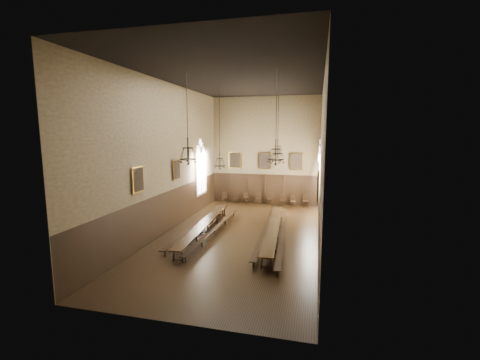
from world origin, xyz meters
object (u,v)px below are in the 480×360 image
at_px(bench_left_inner, 215,230).
at_px(chandelier_back_right, 278,149).
at_px(table_left, 205,228).
at_px(bench_left_outer, 200,227).
at_px(bench_right_outer, 282,235).
at_px(chair_3, 258,201).
at_px(chandelier_front_left, 188,154).
at_px(bench_right_inner, 265,232).
at_px(chair_2, 245,200).
at_px(chair_5, 282,202).
at_px(chair_4, 270,201).
at_px(chandelier_back_left, 220,160).
at_px(chair_6, 293,203).
at_px(chandelier_front_right, 276,153).
at_px(table_right, 273,232).
at_px(chair_7, 306,203).
at_px(chair_1, 236,200).
at_px(chair_0, 225,199).

xyz_separation_m(bench_left_inner, chandelier_back_right, (3.31, 2.84, 4.75)).
xyz_separation_m(table_left, bench_left_outer, (-0.48, 0.48, -0.11)).
bearing_deg(bench_right_outer, chair_3, 108.81).
bearing_deg(bench_left_outer, chandelier_front_left, -80.61).
height_order(bench_right_inner, chair_2, chair_2).
bearing_deg(chair_5, bench_left_inner, -112.27).
height_order(bench_left_outer, chandelier_back_right, chandelier_back_right).
bearing_deg(bench_left_outer, bench_right_outer, -5.09).
bearing_deg(bench_left_inner, chandelier_back_right, 40.57).
bearing_deg(chair_4, chair_2, -177.79).
distance_m(bench_right_outer, chandelier_back_left, 6.50).
relative_size(bench_right_inner, chair_6, 10.80).
relative_size(chair_5, chandelier_front_right, 0.20).
bearing_deg(bench_left_inner, bench_right_outer, -0.52).
bearing_deg(bench_right_outer, table_right, 157.20).
xyz_separation_m(bench_right_outer, chair_4, (-1.99, 8.77, 0.01)).
bearing_deg(chair_6, chair_7, -10.86).
xyz_separation_m(chair_5, chandelier_front_left, (-3.74, -10.90, 4.68)).
xyz_separation_m(chair_2, chandelier_back_left, (-0.33, -6.12, 3.97)).
height_order(chair_6, chandelier_back_left, chandelier_back_left).
bearing_deg(chair_1, chair_3, -1.26).
bearing_deg(chair_1, bench_left_outer, -95.02).
xyz_separation_m(bench_right_outer, chandelier_front_right, (-0.20, -1.97, 4.73)).
bearing_deg(chair_3, bench_left_outer, -104.40).
xyz_separation_m(table_right, bench_left_outer, (-4.58, 0.23, -0.11)).
bearing_deg(chair_2, bench_right_inner, -59.27).
distance_m(chair_2, chandelier_front_left, 11.78).
height_order(chair_3, chandelier_back_left, chandelier_back_left).
height_order(table_left, bench_left_inner, table_left).
xyz_separation_m(table_right, chandelier_front_right, (0.34, -2.19, 4.65)).
height_order(chair_4, chair_5, chair_4).
height_order(table_right, chair_3, chair_3).
bearing_deg(chandelier_front_left, table_right, 29.46).
height_order(table_left, chair_6, chair_6).
bearing_deg(chandelier_back_right, chair_1, 126.03).
distance_m(bench_right_outer, chair_6, 8.69).
relative_size(bench_right_inner, chair_2, 9.69).
relative_size(bench_right_outer, chair_1, 10.86).
height_order(table_left, chair_1, chair_1).
bearing_deg(chair_5, chandelier_back_right, -90.52).
relative_size(table_left, chair_0, 10.76).
height_order(chair_6, chandelier_back_right, chandelier_back_right).
bearing_deg(chandelier_front_left, chair_3, 81.17).
height_order(bench_right_inner, chandelier_front_left, chandelier_front_left).
xyz_separation_m(chair_5, chandelier_front_right, (0.76, -10.75, 4.75)).
distance_m(chair_7, chandelier_back_left, 9.10).
bearing_deg(table_right, chandelier_front_left, -150.54).
bearing_deg(chair_0, chair_2, -20.57).
distance_m(chair_1, chair_3, 1.95).
relative_size(bench_right_inner, chair_3, 10.02).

